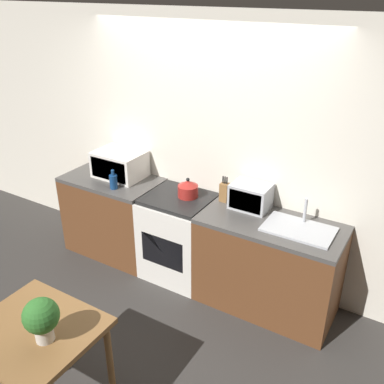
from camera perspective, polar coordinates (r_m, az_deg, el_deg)
ground_plane at (r=4.07m, az=-7.20°, el=-17.30°), size 16.00×16.00×0.00m
wall_back at (r=4.24m, az=1.90°, el=5.61°), size 10.00×0.06×2.60m
counter_left_run at (r=4.86m, az=-10.27°, el=-3.03°), size 1.05×0.62×0.90m
counter_right_run at (r=4.05m, az=10.05°, el=-9.56°), size 1.27×0.62×0.90m
stove_range at (r=4.40m, az=-1.75°, el=-5.93°), size 0.66×0.62×0.90m
kettle at (r=4.15m, az=-0.54°, el=0.45°), size 0.20×0.20×0.20m
microwave at (r=4.64m, az=-9.63°, el=3.67°), size 0.52×0.38×0.28m
bottle at (r=4.39m, az=-10.43°, el=1.40°), size 0.08×0.08×0.20m
knife_block at (r=4.07m, az=4.36°, el=0.02°), size 0.08×0.07×0.25m
toaster_oven at (r=3.96m, az=7.81°, el=-0.58°), size 0.35×0.26×0.24m
sink_basin at (r=3.74m, az=14.07°, el=-4.73°), size 0.59×0.37×0.24m
dining_table at (r=3.20m, az=-20.22°, el=-18.11°), size 0.82×0.75×0.73m
potted_plant at (r=2.92m, az=-19.46°, el=-15.50°), size 0.23×0.23×0.31m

